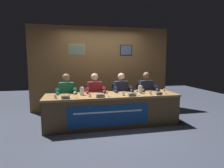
% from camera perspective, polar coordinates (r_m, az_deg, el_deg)
% --- Properties ---
extents(ground_plane, '(12.00, 12.00, 0.00)m').
position_cam_1_polar(ground_plane, '(4.68, -0.00, -12.18)').
color(ground_plane, '#383D4C').
extents(wall_back_panelled, '(4.40, 0.14, 2.60)m').
position_cam_1_polar(wall_back_panelled, '(5.93, -3.16, 4.77)').
color(wall_back_panelled, brown).
rests_on(wall_back_panelled, ground_plane).
extents(conference_table, '(3.20, 0.89, 0.75)m').
position_cam_1_polar(conference_table, '(4.43, 0.27, -6.38)').
color(conference_table, olive).
rests_on(conference_table, ground_plane).
extents(chair_far_left, '(0.44, 0.44, 0.91)m').
position_cam_1_polar(chair_far_left, '(5.07, -13.72, -5.66)').
color(chair_far_left, black).
rests_on(chair_far_left, ground_plane).
extents(panelist_far_left, '(0.51, 0.48, 1.24)m').
position_cam_1_polar(panelist_far_left, '(4.81, -13.87, -2.96)').
color(panelist_far_left, black).
rests_on(panelist_far_left, ground_plane).
extents(nameplate_far_left, '(0.19, 0.06, 0.08)m').
position_cam_1_polar(nameplate_far_left, '(4.05, -14.17, -3.94)').
color(nameplate_far_left, white).
rests_on(nameplate_far_left, conference_table).
extents(juice_glass_far_left, '(0.06, 0.06, 0.12)m').
position_cam_1_polar(juice_glass_far_left, '(4.15, -11.44, -2.96)').
color(juice_glass_far_left, white).
rests_on(juice_glass_far_left, conference_table).
extents(water_cup_far_left, '(0.06, 0.06, 0.08)m').
position_cam_1_polar(water_cup_far_left, '(4.15, -17.04, -3.82)').
color(water_cup_far_left, silver).
rests_on(water_cup_far_left, conference_table).
extents(chair_center_left, '(0.44, 0.44, 0.91)m').
position_cam_1_polar(chair_center_left, '(5.10, -5.51, -5.40)').
color(chair_center_left, black).
rests_on(chair_center_left, ground_plane).
extents(panelist_center_left, '(0.51, 0.48, 1.24)m').
position_cam_1_polar(panelist_center_left, '(4.85, -5.27, -2.71)').
color(panelist_center_left, black).
rests_on(panelist_center_left, ground_plane).
extents(nameplate_center_left, '(0.20, 0.06, 0.08)m').
position_cam_1_polar(nameplate_center_left, '(4.11, -3.60, -3.58)').
color(nameplate_center_left, white).
rests_on(nameplate_center_left, conference_table).
extents(juice_glass_center_left, '(0.06, 0.06, 0.12)m').
position_cam_1_polar(juice_glass_center_left, '(4.20, -1.57, -2.69)').
color(juice_glass_center_left, white).
rests_on(juice_glass_center_left, conference_table).
extents(water_cup_center_left, '(0.06, 0.06, 0.08)m').
position_cam_1_polar(water_cup_center_left, '(4.19, -6.90, -3.43)').
color(water_cup_center_left, silver).
rests_on(water_cup_center_left, conference_table).
extents(chair_center_right, '(0.44, 0.44, 0.91)m').
position_cam_1_polar(chair_center_right, '(5.23, 2.44, -5.06)').
color(chair_center_right, black).
rests_on(chair_center_right, ground_plane).
extents(panelist_center_right, '(0.51, 0.48, 1.24)m').
position_cam_1_polar(panelist_center_right, '(4.98, 3.04, -2.42)').
color(panelist_center_right, black).
rests_on(panelist_center_right, ground_plane).
extents(nameplate_center_right, '(0.19, 0.06, 0.08)m').
position_cam_1_polar(nameplate_center_right, '(4.26, 6.29, -3.24)').
color(nameplate_center_right, white).
rests_on(nameplate_center_right, conference_table).
extents(juice_glass_center_right, '(0.06, 0.06, 0.12)m').
position_cam_1_polar(juice_glass_center_right, '(4.40, 7.78, -2.31)').
color(juice_glass_center_right, white).
rests_on(juice_glass_center_right, conference_table).
extents(water_cup_center_right, '(0.06, 0.06, 0.08)m').
position_cam_1_polar(water_cup_center_right, '(4.32, 3.56, -3.08)').
color(water_cup_center_right, silver).
rests_on(water_cup_center_right, conference_table).
extents(chair_far_right, '(0.44, 0.44, 0.91)m').
position_cam_1_polar(chair_far_right, '(5.45, 9.85, -4.64)').
color(chair_far_right, black).
rests_on(chair_far_right, ground_plane).
extents(panelist_far_right, '(0.51, 0.48, 1.24)m').
position_cam_1_polar(panelist_far_right, '(5.22, 10.74, -2.09)').
color(panelist_far_right, black).
rests_on(panelist_far_right, ground_plane).
extents(nameplate_far_right, '(0.17, 0.06, 0.08)m').
position_cam_1_polar(nameplate_far_right, '(4.53, 14.37, -2.79)').
color(nameplate_far_right, white).
rests_on(nameplate_far_right, conference_table).
extents(juice_glass_far_right, '(0.06, 0.06, 0.12)m').
position_cam_1_polar(juice_glass_far_right, '(4.67, 15.88, -1.96)').
color(juice_glass_far_right, white).
rests_on(juice_glass_far_right, conference_table).
extents(water_cup_far_right, '(0.06, 0.06, 0.08)m').
position_cam_1_polar(water_cup_far_right, '(4.56, 11.75, -2.68)').
color(water_cup_far_right, silver).
rests_on(water_cup_far_right, conference_table).
extents(water_pitcher_left_side, '(0.15, 0.10, 0.21)m').
position_cam_1_polar(water_pitcher_left_side, '(4.41, -9.25, -2.20)').
color(water_pitcher_left_side, silver).
rests_on(water_pitcher_left_side, conference_table).
extents(water_pitcher_right_side, '(0.15, 0.10, 0.21)m').
position_cam_1_polar(water_pitcher_right_side, '(4.67, 8.72, -1.67)').
color(water_pitcher_right_side, silver).
rests_on(water_pitcher_right_side, conference_table).
extents(document_stack_far_left, '(0.21, 0.16, 0.01)m').
position_cam_1_polar(document_stack_far_left, '(4.23, -14.15, -3.95)').
color(document_stack_far_left, white).
rests_on(document_stack_far_left, conference_table).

